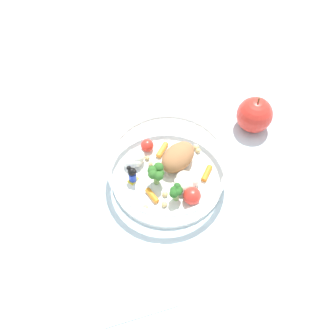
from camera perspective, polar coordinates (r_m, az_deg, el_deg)
ground_plane at (r=0.74m, az=0.58°, el=-2.36°), size 2.40×2.40×0.00m
food_container at (r=0.72m, az=0.18°, el=-0.14°), size 0.23×0.23×0.06m
loose_apple at (r=0.82m, az=12.81°, el=7.77°), size 0.08×0.08×0.09m
folded_napkin at (r=0.67m, az=-5.07°, el=-16.76°), size 0.13×0.14×0.01m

